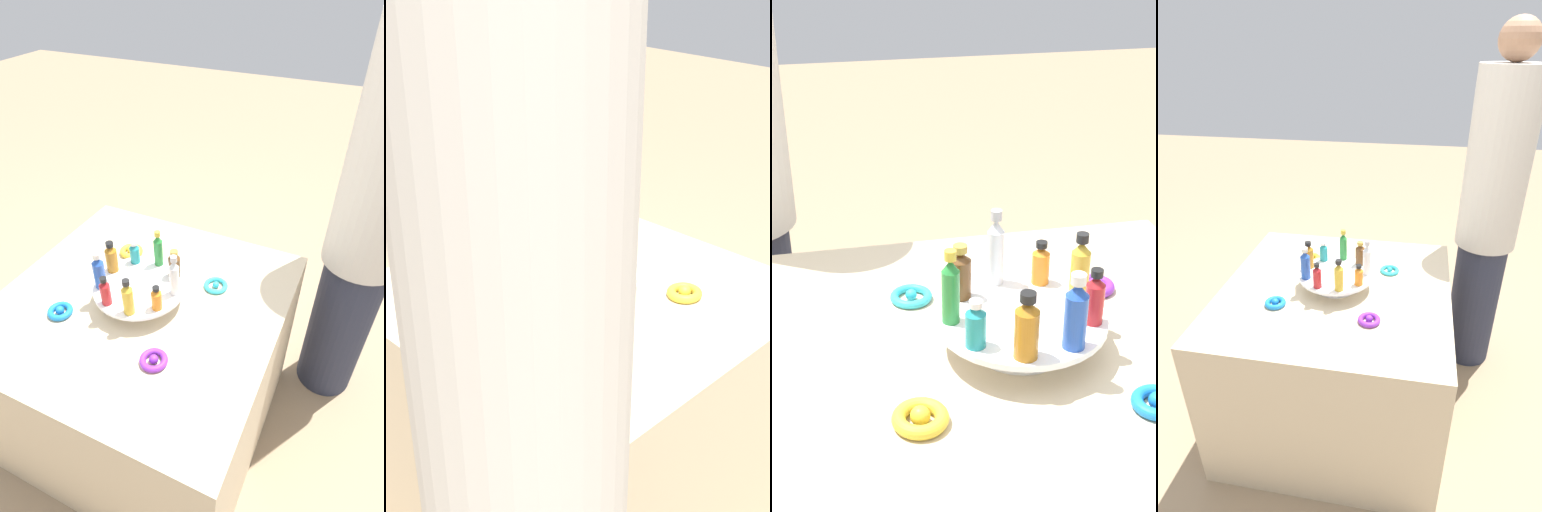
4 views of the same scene
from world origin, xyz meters
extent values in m
plane|color=#997F60|center=(0.00, 0.00, 0.00)|extent=(12.00, 12.00, 0.00)
cube|color=beige|center=(0.00, 0.00, 0.37)|extent=(0.96, 0.96, 0.73)
cylinder|color=white|center=(0.00, 0.00, 0.74)|extent=(0.17, 0.17, 0.01)
cylinder|color=white|center=(0.00, 0.00, 0.77)|extent=(0.09, 0.09, 0.05)
cylinder|color=white|center=(0.00, 0.00, 0.80)|extent=(0.31, 0.31, 0.01)
cylinder|color=#234CAD|center=(0.06, -0.11, 0.85)|extent=(0.04, 0.04, 0.10)
cone|color=#234CAD|center=(0.06, -0.11, 0.91)|extent=(0.04, 0.04, 0.02)
cylinder|color=silver|center=(0.06, -0.11, 0.93)|extent=(0.03, 0.03, 0.02)
cylinder|color=#B21E23|center=(0.12, -0.05, 0.84)|extent=(0.03, 0.03, 0.08)
cone|color=#B21E23|center=(0.12, -0.05, 0.89)|extent=(0.03, 0.03, 0.02)
cylinder|color=black|center=(0.12, -0.05, 0.90)|extent=(0.02, 0.02, 0.01)
cylinder|color=gold|center=(0.12, 0.04, 0.85)|extent=(0.04, 0.04, 0.09)
cone|color=gold|center=(0.12, 0.04, 0.91)|extent=(0.03, 0.03, 0.02)
cylinder|color=black|center=(0.12, 0.04, 0.93)|extent=(0.02, 0.02, 0.02)
cylinder|color=orange|center=(0.07, 0.11, 0.83)|extent=(0.03, 0.03, 0.06)
cone|color=orange|center=(0.07, 0.11, 0.87)|extent=(0.03, 0.03, 0.01)
cylinder|color=black|center=(0.07, 0.11, 0.88)|extent=(0.02, 0.02, 0.01)
cylinder|color=silver|center=(-0.02, 0.13, 0.86)|extent=(0.03, 0.03, 0.11)
cone|color=silver|center=(-0.02, 0.13, 0.92)|extent=(0.03, 0.03, 0.02)
cylinder|color=#B2B2B7|center=(-0.02, 0.13, 0.94)|extent=(0.02, 0.02, 0.02)
cylinder|color=brown|center=(-0.09, 0.09, 0.84)|extent=(0.04, 0.04, 0.08)
cone|color=brown|center=(-0.09, 0.09, 0.89)|extent=(0.04, 0.04, 0.02)
cylinder|color=#B79338|center=(-0.09, 0.09, 0.90)|extent=(0.03, 0.03, 0.01)
cylinder|color=#288438|center=(-0.13, 0.01, 0.85)|extent=(0.03, 0.03, 0.10)
cone|color=#288438|center=(-0.13, 0.01, 0.91)|extent=(0.03, 0.03, 0.02)
cylinder|color=gold|center=(-0.13, 0.01, 0.93)|extent=(0.02, 0.02, 0.02)
cylinder|color=teal|center=(-0.10, -0.08, 0.83)|extent=(0.04, 0.04, 0.06)
cone|color=teal|center=(-0.10, -0.08, 0.87)|extent=(0.03, 0.03, 0.01)
cylinder|color=silver|center=(-0.10, -0.08, 0.88)|extent=(0.02, 0.02, 0.01)
cylinder|color=#AD6B19|center=(-0.03, -0.12, 0.84)|extent=(0.04, 0.04, 0.09)
cone|color=#AD6B19|center=(-0.03, -0.12, 0.90)|extent=(0.04, 0.04, 0.02)
cylinder|color=black|center=(-0.03, -0.12, 0.91)|extent=(0.03, 0.03, 0.02)
torus|color=blue|center=(0.17, -0.21, 0.74)|extent=(0.08, 0.08, 0.02)
sphere|color=blue|center=(0.17, -0.21, 0.75)|extent=(0.03, 0.03, 0.03)
torus|color=purple|center=(0.21, 0.17, 0.74)|extent=(0.09, 0.09, 0.02)
sphere|color=purple|center=(0.21, 0.17, 0.75)|extent=(0.03, 0.03, 0.03)
torus|color=#2DB7CC|center=(-0.17, 0.21, 0.74)|extent=(0.09, 0.09, 0.02)
sphere|color=#2DB7CC|center=(-0.17, 0.21, 0.74)|extent=(0.02, 0.02, 0.02)
torus|color=gold|center=(-0.21, -0.17, 0.74)|extent=(0.09, 0.09, 0.02)
sphere|color=gold|center=(-0.21, -0.17, 0.75)|extent=(0.03, 0.03, 0.03)
cylinder|color=#282D42|center=(-0.55, 0.67, 0.37)|extent=(0.25, 0.25, 0.74)
camera|label=1|loc=(0.83, 0.58, 1.71)|focal=28.00mm
camera|label=2|loc=(-1.14, 1.16, 1.65)|focal=50.00mm
camera|label=3|loc=(-0.33, -1.04, 1.48)|focal=50.00mm
camera|label=4|loc=(1.40, 0.31, 1.66)|focal=28.00mm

